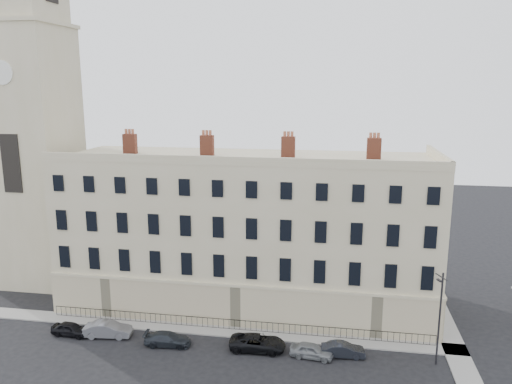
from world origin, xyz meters
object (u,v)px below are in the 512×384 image
(car_f, at_px, (343,350))
(streetlamp, at_px, (440,315))
(car_b, at_px, (108,329))
(car_d, at_px, (258,343))
(car_c, at_px, (168,339))
(car_e, at_px, (312,351))
(car_a, at_px, (71,329))

(car_f, relative_size, streetlamp, 0.46)
(car_b, height_order, car_d, car_b)
(car_b, height_order, car_c, car_b)
(car_e, bearing_deg, car_d, 91.38)
(car_e, bearing_deg, car_f, -70.59)
(car_b, distance_m, car_d, 13.41)
(car_c, xyz_separation_m, car_d, (7.69, 0.52, 0.08))
(car_c, height_order, car_f, car_f)
(car_a, distance_m, streetlamp, 31.35)
(car_a, relative_size, car_b, 0.83)
(car_e, relative_size, streetlamp, 0.46)
(car_a, distance_m, car_e, 21.33)
(car_a, xyz_separation_m, car_c, (9.10, -0.28, -0.01))
(car_d, bearing_deg, car_a, 88.85)
(car_b, relative_size, car_d, 0.89)
(car_d, bearing_deg, car_c, 91.90)
(car_a, xyz_separation_m, car_f, (23.87, 0.37, -0.00))
(car_b, distance_m, car_e, 17.95)
(car_c, xyz_separation_m, car_f, (14.76, 0.65, 0.01))
(car_c, xyz_separation_m, car_e, (12.23, 0.09, 0.02))
(car_a, bearing_deg, car_b, -80.80)
(car_a, bearing_deg, car_e, -86.38)
(car_e, relative_size, car_f, 1.00)
(car_b, xyz_separation_m, car_c, (5.72, -0.58, -0.11))
(car_a, bearing_deg, car_d, -85.04)
(car_c, distance_m, car_e, 12.23)
(car_c, bearing_deg, car_d, -90.70)
(streetlamp, bearing_deg, car_a, 158.12)
(car_d, bearing_deg, car_b, 87.77)
(car_e, distance_m, streetlamp, 10.48)
(car_d, distance_m, car_f, 7.08)
(car_b, bearing_deg, car_a, 88.23)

